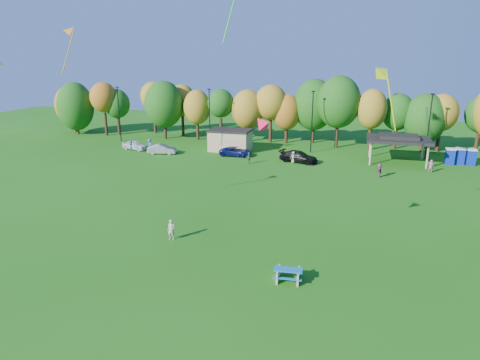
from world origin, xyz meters
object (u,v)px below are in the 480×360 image
(car_b, at_px, (162,149))
(car_c, at_px, (236,152))
(kite_flyer, at_px, (171,230))
(car_a, at_px, (135,145))
(picnic_table, at_px, (288,274))
(porta_potties, at_px, (460,156))
(car_d, at_px, (299,157))

(car_b, relative_size, car_c, 0.90)
(car_c, bearing_deg, kite_flyer, -173.31)
(kite_flyer, bearing_deg, car_a, 119.51)
(picnic_table, height_order, car_a, car_a)
(kite_flyer, distance_m, car_a, 35.23)
(porta_potties, relative_size, picnic_table, 1.95)
(kite_flyer, distance_m, car_b, 31.26)
(porta_potties, bearing_deg, car_c, -173.68)
(picnic_table, xyz_separation_m, car_c, (-13.24, 33.27, 0.19))
(picnic_table, relative_size, car_a, 0.45)
(picnic_table, height_order, car_c, car_c)
(kite_flyer, xyz_separation_m, car_b, (-14.16, 27.86, -0.13))
(car_a, xyz_separation_m, car_d, (25.43, -1.22, 0.04))
(car_b, distance_m, car_c, 10.98)
(porta_potties, height_order, picnic_table, porta_potties)
(porta_potties, relative_size, car_a, 0.88)
(kite_flyer, distance_m, car_c, 29.61)
(kite_flyer, relative_size, car_a, 0.39)
(picnic_table, relative_size, car_d, 0.36)
(porta_potties, height_order, car_c, porta_potties)
(car_a, relative_size, car_b, 1.01)
(car_d, bearing_deg, car_b, 106.48)
(kite_flyer, bearing_deg, car_d, 74.00)
(car_a, relative_size, car_c, 0.92)
(picnic_table, xyz_separation_m, car_d, (-3.94, 32.00, 0.31))
(picnic_table, height_order, car_b, car_b)
(car_b, relative_size, car_d, 0.80)
(porta_potties, height_order, kite_flyer, porta_potties)
(porta_potties, height_order, car_a, porta_potties)
(car_b, height_order, car_d, car_d)
(porta_potties, bearing_deg, car_a, -175.82)
(car_a, distance_m, car_b, 5.48)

